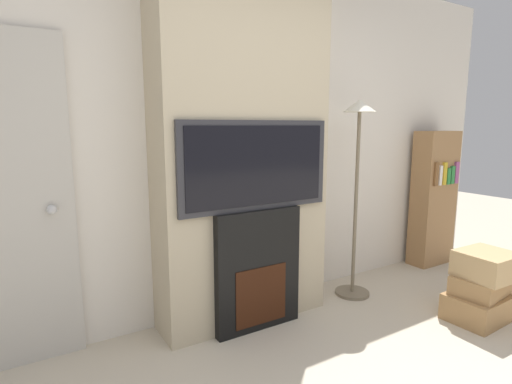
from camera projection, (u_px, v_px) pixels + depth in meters
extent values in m
cube|color=silver|center=(229.00, 138.00, 3.03)|extent=(6.00, 0.06, 2.70)
cube|color=#BCAD8E|center=(242.00, 139.00, 2.85)|extent=(1.28, 0.37, 2.70)
cube|color=black|center=(256.00, 269.00, 2.84)|extent=(0.66, 0.14, 0.87)
cube|color=#33160A|center=(261.00, 296.00, 2.81)|extent=(0.41, 0.01, 0.42)
cube|color=#2D2D33|center=(256.00, 166.00, 2.72)|extent=(1.15, 0.06, 0.61)
cube|color=black|center=(259.00, 166.00, 2.69)|extent=(1.06, 0.01, 0.54)
cylinder|color=#726651|center=(352.00, 293.00, 3.47)|extent=(0.29, 0.29, 0.03)
cylinder|color=#726651|center=(356.00, 205.00, 3.34)|extent=(0.03, 0.03, 1.53)
cone|color=silver|center=(360.00, 106.00, 3.21)|extent=(0.26, 0.26, 0.10)
cube|color=#A37A4C|center=(477.00, 307.00, 3.00)|extent=(0.46, 0.37, 0.20)
cube|color=#A37A4C|center=(480.00, 285.00, 2.99)|extent=(0.44, 0.35, 0.14)
cube|color=tan|center=(487.00, 265.00, 2.94)|extent=(0.39, 0.36, 0.19)
cube|color=#997047|center=(433.00, 198.00, 4.16)|extent=(0.48, 0.23, 1.39)
cube|color=brown|center=(436.00, 174.00, 3.92)|extent=(0.05, 0.02, 0.23)
cube|color=white|center=(440.00, 175.00, 3.95)|extent=(0.04, 0.02, 0.20)
cube|color=gold|center=(444.00, 174.00, 3.99)|extent=(0.05, 0.02, 0.23)
cube|color=#2D7F3D|center=(448.00, 176.00, 4.03)|extent=(0.05, 0.02, 0.16)
cube|color=#2D7F3D|center=(452.00, 175.00, 4.06)|extent=(0.05, 0.02, 0.18)
cube|color=#994C84|center=(456.00, 173.00, 4.09)|extent=(0.06, 0.02, 0.22)
sphere|color=silver|center=(52.00, 209.00, 2.38)|extent=(0.06, 0.06, 0.06)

